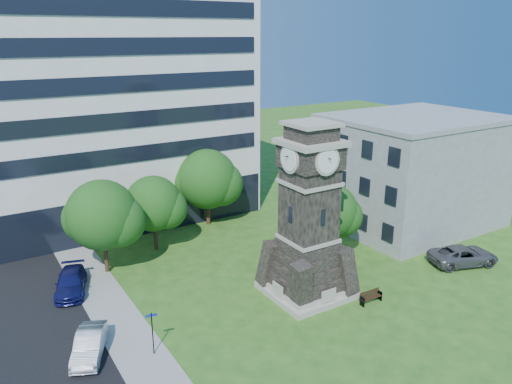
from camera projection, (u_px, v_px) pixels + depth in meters
ground at (288, 317)px, 32.41m from camera, size 160.00×160.00×0.00m
sidewalk at (120, 323)px, 31.69m from camera, size 3.00×70.00×0.06m
clock_tower at (308, 223)px, 33.93m from camera, size 5.40×5.40×12.22m
office_tall at (106, 71)px, 47.40m from camera, size 26.20×15.11×28.60m
office_low at (412, 170)px, 47.32m from camera, size 15.20×12.20×10.40m
car_street_mid at (89, 345)px, 28.41m from camera, size 3.06×4.45×1.39m
car_street_north at (71, 283)px, 35.45m from camera, size 3.30×5.17×1.40m
car_east_lot at (463, 255)px, 39.65m from camera, size 5.99×4.18×1.52m
park_bench at (371, 296)px, 34.05m from camera, size 1.72×0.46×0.89m
street_sign at (152, 329)px, 28.17m from camera, size 0.65×0.07×2.72m
tree_nw at (103, 217)px, 37.25m from camera, size 5.87×5.34×7.36m
tree_nc at (154, 205)px, 41.49m from camera, size 5.15×4.68×6.46m
tree_ne at (208, 181)px, 47.02m from camera, size 6.24×5.68×7.36m
tree_east at (330, 213)px, 39.85m from camera, size 4.92×4.47×6.32m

